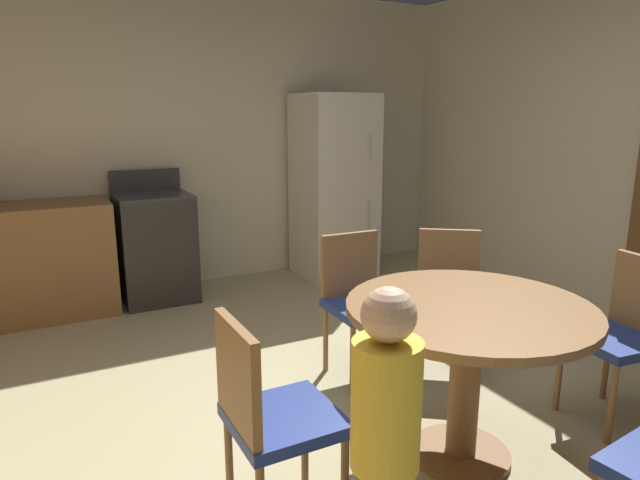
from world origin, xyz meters
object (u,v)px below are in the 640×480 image
at_px(dining_table, 467,339).
at_px(chair_northeast, 448,291).
at_px(chair_east, 625,329).
at_px(chair_north, 358,296).
at_px(refrigerator, 334,187).
at_px(chair_west, 268,412).
at_px(oven_range, 156,246).
at_px(person_child, 385,443).

xyz_separation_m(dining_table, chair_northeast, (0.57, 0.79, -0.09)).
height_order(chair_east, chair_north, same).
bearing_deg(refrigerator, chair_west, -122.93).
relative_size(chair_east, chair_north, 1.00).
height_order(oven_range, refrigerator, refrigerator).
bearing_deg(chair_east, person_child, 18.46).
xyz_separation_m(oven_range, dining_table, (0.79, -2.98, 0.13)).
bearing_deg(chair_east, chair_west, 3.61).
relative_size(oven_range, chair_north, 1.26).
distance_m(refrigerator, chair_north, 2.18).
relative_size(refrigerator, chair_east, 2.02).
height_order(oven_range, chair_west, oven_range).
relative_size(dining_table, chair_west, 1.27).
xyz_separation_m(refrigerator, dining_table, (-0.93, -2.92, -0.29)).
bearing_deg(chair_west, person_child, -66.48).
bearing_deg(person_child, chair_northeast, 11.73).
xyz_separation_m(oven_range, person_child, (0.02, -3.45, 0.11)).
distance_m(dining_table, person_child, 0.90).
bearing_deg(chair_west, refrigerator, 56.60).
bearing_deg(dining_table, oven_range, 104.87).
distance_m(oven_range, dining_table, 3.08).
bearing_deg(chair_northeast, person_child, -10.85).
bearing_deg(refrigerator, chair_northeast, -99.54).
relative_size(refrigerator, chair_north, 2.02).
relative_size(dining_table, chair_east, 1.27).
bearing_deg(chair_west, dining_table, 0.00).
relative_size(oven_range, chair_northeast, 1.26).
height_order(refrigerator, chair_west, refrigerator).
bearing_deg(dining_table, chair_north, 88.77).
relative_size(dining_table, person_child, 1.01).
distance_m(chair_northeast, chair_west, 1.74).
xyz_separation_m(oven_range, chair_north, (0.81, -2.00, 0.03)).
bearing_deg(person_child, chair_west, 82.27).
height_order(oven_range, person_child, oven_range).
distance_m(refrigerator, dining_table, 3.08).
relative_size(chair_northeast, chair_north, 1.00).
distance_m(oven_range, person_child, 3.45).
xyz_separation_m(chair_northeast, person_child, (-1.33, -1.26, 0.08)).
bearing_deg(refrigerator, chair_east, -89.25).
distance_m(chair_west, chair_east, 1.94).
distance_m(chair_west, chair_north, 1.40).
height_order(chair_northeast, chair_east, same).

